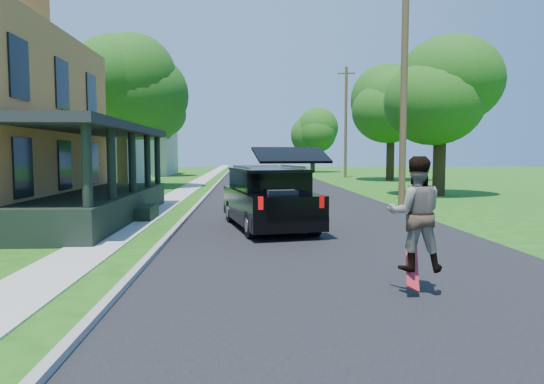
{
  "coord_description": "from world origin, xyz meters",
  "views": [
    {
      "loc": [
        -2.09,
        -10.22,
        2.18
      ],
      "look_at": [
        -1.35,
        3.0,
        1.12
      ],
      "focal_mm": 32.0,
      "sensor_mm": 36.0,
      "label": 1
    }
  ],
  "objects": [
    {
      "name": "neighbor_house_mid",
      "position": [
        -13.5,
        24.0,
        4.19
      ],
      "size": [
        12.78,
        12.78,
        8.3
      ],
      "color": "#9E9C8C",
      "rests_on": "ground"
    },
    {
      "name": "curb",
      "position": [
        -4.05,
        20.0,
        0.0
      ],
      "size": [
        0.15,
        120.0,
        0.12
      ],
      "primitive_type": "cube",
      "color": "gray",
      "rests_on": "ground"
    },
    {
      "name": "tree_left_mid",
      "position": [
        -9.65,
        19.98,
        6.45
      ],
      "size": [
        7.56,
        7.32,
        9.88
      ],
      "rotation": [
        0.0,
        0.0,
        0.23
      ],
      "color": "black",
      "rests_on": "ground"
    },
    {
      "name": "tree_right_near",
      "position": [
        7.9,
        14.34,
        5.47
      ],
      "size": [
        5.8,
        5.86,
        8.24
      ],
      "rotation": [
        0.0,
        0.0,
        -0.16
      ],
      "color": "black",
      "rests_on": "ground"
    },
    {
      "name": "neighbor_house_far",
      "position": [
        -13.5,
        40.0,
        4.19
      ],
      "size": [
        12.78,
        12.78,
        8.3
      ],
      "color": "#9E9C8C",
      "rests_on": "ground"
    },
    {
      "name": "street",
      "position": [
        0.0,
        20.0,
        0.0
      ],
      "size": [
        8.0,
        120.0,
        0.02
      ],
      "primitive_type": "cube",
      "color": "black",
      "rests_on": "ground"
    },
    {
      "name": "black_suv",
      "position": [
        -1.4,
        3.68,
        0.9
      ],
      "size": [
        2.79,
        5.29,
        2.34
      ],
      "rotation": [
        0.0,
        0.0,
        0.19
      ],
      "color": "black",
      "rests_on": "ground"
    },
    {
      "name": "skateboarder",
      "position": [
        0.51,
        -3.0,
        1.26
      ],
      "size": [
        0.95,
        0.79,
        1.75
      ],
      "rotation": [
        0.0,
        0.0,
        2.98
      ],
      "color": "black",
      "rests_on": "ground"
    },
    {
      "name": "front_walk",
      "position": [
        -9.5,
        6.0,
        0.0
      ],
      "size": [
        6.5,
        1.2,
        0.03
      ],
      "primitive_type": "cube",
      "color": "gray",
      "rests_on": "ground"
    },
    {
      "name": "skateboard",
      "position": [
        0.5,
        -2.95,
        0.41
      ],
      "size": [
        0.38,
        0.68,
        0.68
      ],
      "rotation": [
        0.0,
        0.0,
        0.22
      ],
      "color": "#AF0F19",
      "rests_on": "ground"
    },
    {
      "name": "utility_pole_near",
      "position": [
        4.5,
        9.75,
        5.66
      ],
      "size": [
        1.72,
        0.59,
        11.0
      ],
      "rotation": [
        0.0,
        0.0,
        -0.27
      ],
      "color": "brown",
      "rests_on": "ground"
    },
    {
      "name": "ground",
      "position": [
        0.0,
        0.0,
        0.0
      ],
      "size": [
        140.0,
        140.0,
        0.0
      ],
      "primitive_type": "plane",
      "color": "#174D0F",
      "rests_on": "ground"
    },
    {
      "name": "utility_pole_far",
      "position": [
        7.0,
        33.29,
        5.09
      ],
      "size": [
        1.55,
        0.4,
        9.9
      ],
      "rotation": [
        0.0,
        0.0,
        -0.19
      ],
      "color": "brown",
      "rests_on": "ground"
    },
    {
      "name": "sidewalk",
      "position": [
        -5.6,
        20.0,
        0.0
      ],
      "size": [
        1.3,
        120.0,
        0.03
      ],
      "primitive_type": "cube",
      "color": "gray",
      "rests_on": "ground"
    },
    {
      "name": "tree_left_far",
      "position": [
        -10.28,
        36.82,
        5.56
      ],
      "size": [
        5.47,
        5.53,
        8.18
      ],
      "rotation": [
        0.0,
        0.0,
        -0.18
      ],
      "color": "black",
      "rests_on": "ground"
    },
    {
      "name": "tree_right_far",
      "position": [
        5.77,
        46.01,
        5.06
      ],
      "size": [
        4.98,
        4.81,
        7.69
      ],
      "rotation": [
        0.0,
        0.0,
        0.0
      ],
      "color": "black",
      "rests_on": "ground"
    },
    {
      "name": "tree_right_mid",
      "position": [
        9.56,
        28.29,
        6.37
      ],
      "size": [
        6.92,
        6.64,
        9.73
      ],
      "rotation": [
        0.0,
        0.0,
        0.11
      ],
      "color": "black",
      "rests_on": "ground"
    }
  ]
}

